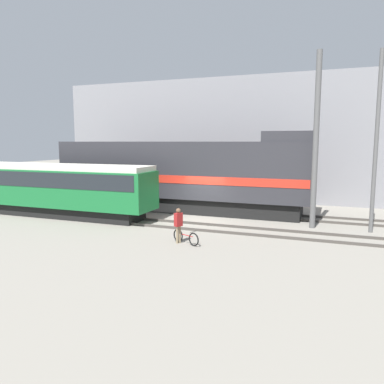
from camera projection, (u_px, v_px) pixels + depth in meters
name	position (u px, v px, depth m)	size (l,w,h in m)	color
ground_plane	(198.00, 221.00, 22.03)	(120.00, 120.00, 0.00)	gray
track_near	(187.00, 226.00, 20.48)	(60.00, 1.51, 0.14)	#47423D
track_far	(212.00, 212.00, 24.59)	(60.00, 1.51, 0.14)	#47423D
building_backdrop	(243.00, 139.00, 31.87)	(30.13, 6.00, 9.63)	gray
freight_locomotive	(182.00, 175.00, 25.03)	(17.32, 3.04, 5.24)	black
streetcar	(57.00, 187.00, 23.30)	(12.82, 2.54, 3.24)	black
bicycle	(186.00, 237.00, 17.04)	(1.52, 0.78, 0.67)	black
person	(178.00, 222.00, 17.10)	(0.35, 0.42, 1.63)	#8C7A5B
utility_pole_left	(316.00, 141.00, 19.66)	(0.30, 0.30, 9.30)	#595959
utility_pole_center	(376.00, 143.00, 18.66)	(0.21, 0.21, 9.12)	#595959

